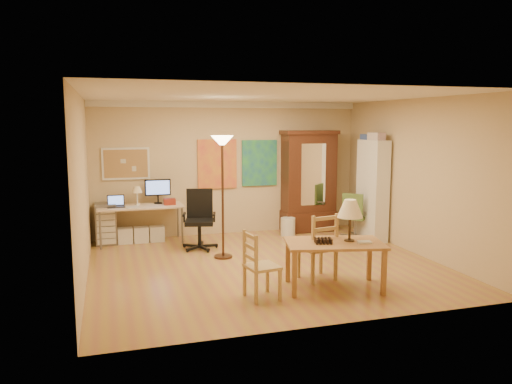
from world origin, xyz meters
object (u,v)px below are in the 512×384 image
object	(u,v)px
office_chair_green	(354,226)
armoire	(309,188)
bookshelf	(372,190)
computer_desk	(142,220)
dining_table	(340,233)
office_chair_black	(200,233)

from	to	relation	value
office_chair_green	armoire	size ratio (longest dim) A/B	0.43
bookshelf	computer_desk	bearing A→B (deg)	166.78
computer_desk	armoire	size ratio (longest dim) A/B	0.75
computer_desk	office_chair_green	distance (m)	4.15
dining_table	computer_desk	xyz separation A→B (m)	(-2.43, 3.51, -0.35)
bookshelf	office_chair_green	bearing A→B (deg)	150.61
computer_desk	armoire	distance (m)	3.49
armoire	bookshelf	size ratio (longest dim) A/B	1.09
office_chair_black	bookshelf	world-z (taller)	bookshelf
computer_desk	bookshelf	bearing A→B (deg)	-13.22
office_chair_black	computer_desk	bearing A→B (deg)	140.95
office_chair_black	bookshelf	bearing A→B (deg)	-4.03
armoire	bookshelf	bearing A→B (deg)	-51.28
bookshelf	dining_table	bearing A→B (deg)	-127.53
office_chair_black	armoire	xyz separation A→B (m)	(2.49, 0.86, 0.63)
computer_desk	office_chair_black	bearing A→B (deg)	-39.05
dining_table	bookshelf	xyz separation A→B (m)	(1.91, 2.49, 0.19)
computer_desk	office_chair_black	size ratio (longest dim) A/B	1.47
computer_desk	office_chair_black	world-z (taller)	computer_desk
dining_table	office_chair_black	size ratio (longest dim) A/B	1.35
office_chair_green	bookshelf	xyz separation A→B (m)	(0.29, -0.16, 0.73)
office_chair_green	bookshelf	distance (m)	0.80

